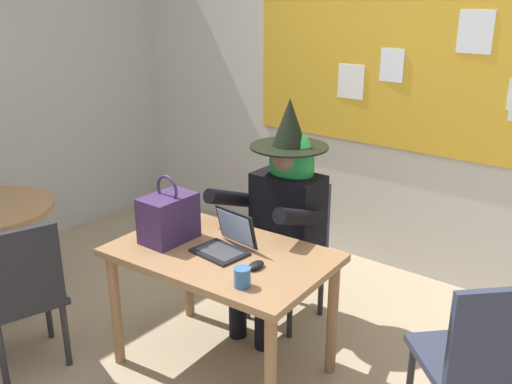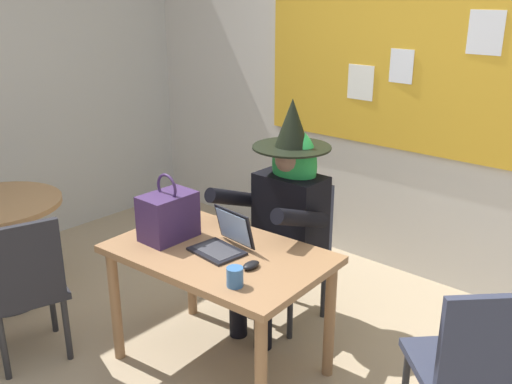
{
  "view_description": "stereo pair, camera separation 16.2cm",
  "coord_description": "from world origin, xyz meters",
  "px_view_note": "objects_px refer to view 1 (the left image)",
  "views": [
    {
      "loc": [
        1.7,
        -2.01,
        2.04
      ],
      "look_at": [
        -0.17,
        0.36,
        0.97
      ],
      "focal_mm": 40.05,
      "sensor_mm": 36.0,
      "label": 1
    },
    {
      "loc": [
        1.83,
        -1.9,
        2.04
      ],
      "look_at": [
        -0.17,
        0.36,
        0.97
      ],
      "focal_mm": 40.05,
      "sensor_mm": 36.0,
      "label": 2
    }
  ],
  "objects_px": {
    "chair_at_desk": "(293,241)",
    "handbag": "(169,217)",
    "person_costumed": "(282,205)",
    "laptop": "(226,242)",
    "chair_spare_by_window": "(23,290)",
    "desk_main": "(221,269)",
    "computer_mouse": "(256,265)",
    "coffee_mug": "(242,277)",
    "chair_extra_corner": "(474,355)"
  },
  "relations": [
    {
      "from": "chair_at_desk",
      "to": "handbag",
      "type": "bearing_deg",
      "value": -18.41
    },
    {
      "from": "person_costumed",
      "to": "handbag",
      "type": "distance_m",
      "value": 0.73
    },
    {
      "from": "laptop",
      "to": "chair_spare_by_window",
      "type": "relative_size",
      "value": 0.33
    },
    {
      "from": "desk_main",
      "to": "laptop",
      "type": "relative_size",
      "value": 4.06
    },
    {
      "from": "person_costumed",
      "to": "chair_spare_by_window",
      "type": "xyz_separation_m",
      "value": [
        -0.8,
        -1.29,
        -0.3
      ]
    },
    {
      "from": "chair_at_desk",
      "to": "chair_spare_by_window",
      "type": "height_order",
      "value": "chair_at_desk"
    },
    {
      "from": "person_costumed",
      "to": "computer_mouse",
      "type": "distance_m",
      "value": 0.71
    },
    {
      "from": "chair_at_desk",
      "to": "handbag",
      "type": "relative_size",
      "value": 2.4
    },
    {
      "from": "person_costumed",
      "to": "handbag",
      "type": "xyz_separation_m",
      "value": [
        -0.29,
        -0.67,
        0.06
      ]
    },
    {
      "from": "coffee_mug",
      "to": "chair_spare_by_window",
      "type": "distance_m",
      "value": 1.28
    },
    {
      "from": "person_costumed",
      "to": "computer_mouse",
      "type": "relative_size",
      "value": 13.9
    },
    {
      "from": "handbag",
      "to": "laptop",
      "type": "bearing_deg",
      "value": 14.82
    },
    {
      "from": "coffee_mug",
      "to": "chair_extra_corner",
      "type": "relative_size",
      "value": 0.11
    },
    {
      "from": "chair_spare_by_window",
      "to": "chair_extra_corner",
      "type": "height_order",
      "value": "chair_spare_by_window"
    },
    {
      "from": "computer_mouse",
      "to": "chair_spare_by_window",
      "type": "distance_m",
      "value": 1.3
    },
    {
      "from": "laptop",
      "to": "chair_extra_corner",
      "type": "xyz_separation_m",
      "value": [
        1.26,
        0.24,
        -0.28
      ]
    },
    {
      "from": "chair_at_desk",
      "to": "chair_extra_corner",
      "type": "xyz_separation_m",
      "value": [
        1.31,
        -0.47,
        -0.02
      ]
    },
    {
      "from": "chair_at_desk",
      "to": "chair_extra_corner",
      "type": "distance_m",
      "value": 1.39
    },
    {
      "from": "chair_at_desk",
      "to": "chair_extra_corner",
      "type": "relative_size",
      "value": 1.03
    },
    {
      "from": "laptop",
      "to": "handbag",
      "type": "xyz_separation_m",
      "value": [
        -0.34,
        -0.09,
        0.09
      ]
    },
    {
      "from": "chair_at_desk",
      "to": "chair_extra_corner",
      "type": "height_order",
      "value": "chair_at_desk"
    },
    {
      "from": "chair_spare_by_window",
      "to": "person_costumed",
      "type": "bearing_deg",
      "value": -105.72
    },
    {
      "from": "coffee_mug",
      "to": "chair_spare_by_window",
      "type": "relative_size",
      "value": 0.11
    },
    {
      "from": "computer_mouse",
      "to": "desk_main",
      "type": "bearing_deg",
      "value": 171.79
    },
    {
      "from": "person_costumed",
      "to": "chair_spare_by_window",
      "type": "distance_m",
      "value": 1.54
    },
    {
      "from": "coffee_mug",
      "to": "chair_extra_corner",
      "type": "xyz_separation_m",
      "value": [
        0.95,
        0.48,
        -0.28
      ]
    },
    {
      "from": "coffee_mug",
      "to": "desk_main",
      "type": "bearing_deg",
      "value": 146.18
    },
    {
      "from": "chair_at_desk",
      "to": "chair_spare_by_window",
      "type": "xyz_separation_m",
      "value": [
        -0.8,
        -1.41,
        -0.01
      ]
    },
    {
      "from": "laptop",
      "to": "chair_extra_corner",
      "type": "relative_size",
      "value": 0.34
    },
    {
      "from": "laptop",
      "to": "chair_extra_corner",
      "type": "distance_m",
      "value": 1.32
    },
    {
      "from": "laptop",
      "to": "coffee_mug",
      "type": "bearing_deg",
      "value": -32.22
    },
    {
      "from": "handbag",
      "to": "coffee_mug",
      "type": "relative_size",
      "value": 3.98
    },
    {
      "from": "chair_at_desk",
      "to": "coffee_mug",
      "type": "height_order",
      "value": "chair_at_desk"
    },
    {
      "from": "desk_main",
      "to": "coffee_mug",
      "type": "bearing_deg",
      "value": -33.82
    },
    {
      "from": "laptop",
      "to": "chair_at_desk",
      "type": "bearing_deg",
      "value": 99.67
    },
    {
      "from": "handbag",
      "to": "computer_mouse",
      "type": "bearing_deg",
      "value": 2.44
    },
    {
      "from": "chair_at_desk",
      "to": "laptop",
      "type": "bearing_deg",
      "value": 5.67
    },
    {
      "from": "chair_extra_corner",
      "to": "person_costumed",
      "type": "bearing_deg",
      "value": 29.48
    },
    {
      "from": "chair_at_desk",
      "to": "coffee_mug",
      "type": "xyz_separation_m",
      "value": [
        0.36,
        -0.95,
        0.26
      ]
    },
    {
      "from": "chair_extra_corner",
      "to": "laptop",
      "type": "bearing_deg",
      "value": 54.7
    },
    {
      "from": "laptop",
      "to": "chair_spare_by_window",
      "type": "distance_m",
      "value": 1.14
    },
    {
      "from": "person_costumed",
      "to": "computer_mouse",
      "type": "height_order",
      "value": "person_costumed"
    },
    {
      "from": "handbag",
      "to": "desk_main",
      "type": "bearing_deg",
      "value": 11.03
    },
    {
      "from": "computer_mouse",
      "to": "coffee_mug",
      "type": "relative_size",
      "value": 1.09
    },
    {
      "from": "handbag",
      "to": "chair_extra_corner",
      "type": "distance_m",
      "value": 1.68
    },
    {
      "from": "chair_spare_by_window",
      "to": "coffee_mug",
      "type": "bearing_deg",
      "value": -142.33
    },
    {
      "from": "laptop",
      "to": "chair_spare_by_window",
      "type": "height_order",
      "value": "laptop"
    },
    {
      "from": "desk_main",
      "to": "chair_at_desk",
      "type": "distance_m",
      "value": 0.74
    },
    {
      "from": "chair_extra_corner",
      "to": "computer_mouse",
      "type": "bearing_deg",
      "value": 60.66
    },
    {
      "from": "person_costumed",
      "to": "chair_extra_corner",
      "type": "relative_size",
      "value": 1.64
    }
  ]
}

